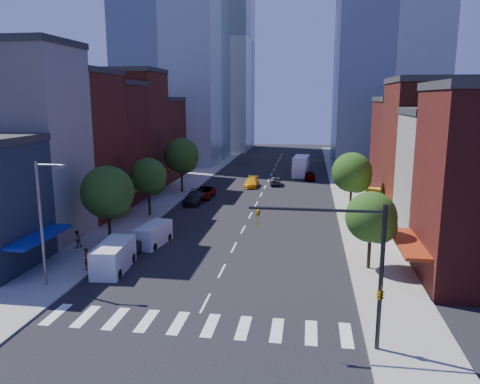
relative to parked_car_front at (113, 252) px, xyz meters
The scene contains 33 objects.
ground 11.87m from the parked_car_front, 36.69° to the right, with size 220.00×220.00×0.00m, color black.
sidewalk_left 33.06m from the parked_car_front, 95.21° to the left, with size 5.00×120.00×0.15m, color gray.
sidewalk_right 39.60m from the parked_car_front, 56.25° to the left, with size 5.00×120.00×0.15m, color gray.
crosswalk 13.87m from the parked_car_front, 46.70° to the right, with size 19.00×3.00×0.01m, color silver.
bldg_left_1 15.00m from the parked_car_front, 156.84° to the left, with size 12.00×8.00×18.00m, color beige.
bldg_left_2 19.12m from the parked_car_front, 130.59° to the left, with size 12.00×9.00×16.00m, color #591C15.
bldg_left_3 25.67m from the parked_car_front, 117.68° to the left, with size 12.00×8.00×15.00m, color #551815.
bldg_left_4 33.44m from the parked_car_front, 110.71° to the left, with size 12.00×9.00×17.00m, color #591C15.
bldg_left_5 41.94m from the parked_car_front, 106.07° to the left, with size 12.00×10.00×13.00m, color #551815.
bldg_right_1 31.95m from the parked_car_front, 14.56° to the left, with size 12.00×8.00×12.00m, color beige.
bldg_right_2 35.53m from the parked_car_front, 29.02° to the left, with size 12.00×10.00×15.00m, color #591C15.
bldg_right_3 41.09m from the parked_car_front, 41.43° to the left, with size 12.00×10.00×13.00m, color #551815.
tower_ne 68.88m from the parked_car_front, 61.76° to the left, with size 18.00×20.00×60.00m, color #9EA5AD.
tower_far_w 92.45m from the parked_car_front, 95.52° to the left, with size 18.00×18.00×56.00m, color #9EA5AD.
traffic_signal 22.89m from the parked_car_front, 30.77° to the right, with size 7.24×2.24×8.00m.
streetlight 7.94m from the parked_car_front, 110.77° to the right, with size 2.25×0.25×9.00m.
tree_left_near 5.95m from the parked_car_front, 115.67° to the left, with size 4.80×4.80×7.30m.
tree_left_mid 15.44m from the parked_car_front, 97.09° to the left, with size 4.20×4.20×6.65m.
tree_left_far 29.25m from the parked_car_front, 93.66° to the left, with size 5.00×5.00×7.75m.
tree_right_near 21.45m from the parked_car_front, ahead, with size 4.00×4.00×6.20m.
tree_right_far 28.63m from the parked_car_front, 41.70° to the left, with size 4.60×4.60×7.20m.
parked_car_front is the anchor object (origin of this frame).
parked_car_second 1.33m from the parked_car_front, 45.21° to the left, with size 1.37×3.93×1.30m, color black.
parked_car_third 25.73m from the parked_car_front, 85.54° to the left, with size 2.45×5.32×1.48m, color #999999.
parked_car_rear 22.17m from the parked_car_front, 86.22° to the left, with size 2.11×5.20×1.51m, color black.
cargo_van_near 2.49m from the parked_car_front, 66.27° to the right, with size 2.53×5.42×2.25m.
cargo_van_far 4.99m from the parked_car_front, 67.44° to the left, with size 2.43×4.79×1.95m.
taxi 35.38m from the parked_car_front, 77.91° to the left, with size 1.97×4.85×1.41m, color #FFB10D.
traffic_car_oncoming 38.21m from the parked_car_front, 73.27° to the left, with size 1.35×3.86×1.27m, color black.
traffic_car_far 45.31m from the parked_car_front, 68.94° to the left, with size 1.75×4.34×1.48m, color #999999.
box_truck 48.89m from the parked_car_front, 72.54° to the left, with size 3.03×8.40×3.32m.
pedestrian_near 2.84m from the parked_car_front, 110.73° to the right, with size 0.63×0.41×1.73m, color #999999.
pedestrian_far 4.95m from the parked_car_front, 152.99° to the left, with size 0.79×0.61×1.62m, color #999999.
Camera 1 is at (6.58, -28.44, 13.46)m, focal length 35.00 mm.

